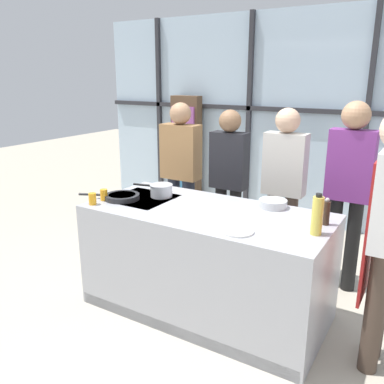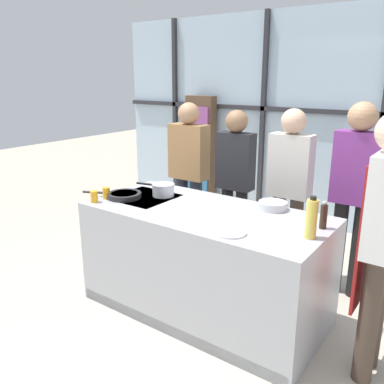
{
  "view_description": "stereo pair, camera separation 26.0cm",
  "coord_description": "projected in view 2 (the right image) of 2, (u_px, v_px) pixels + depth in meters",
  "views": [
    {
      "loc": [
        1.54,
        -2.75,
        1.98
      ],
      "look_at": [
        -0.2,
        0.1,
        1.02
      ],
      "focal_mm": 38.0,
      "sensor_mm": 36.0,
      "label": 1
    },
    {
      "loc": [
        1.75,
        -2.61,
        1.98
      ],
      "look_at": [
        -0.2,
        0.1,
        1.02
      ],
      "focal_mm": 38.0,
      "sensor_mm": 36.0,
      "label": 2
    }
  ],
  "objects": [
    {
      "name": "saucepan",
      "position": [
        163.0,
        189.0,
        3.7
      ],
      "size": [
        0.38,
        0.21,
        0.11
      ],
      "color": "silver",
      "rests_on": "demo_island"
    },
    {
      "name": "spectator_far_right",
      "position": [
        355.0,
        187.0,
        3.56
      ],
      "size": [
        0.4,
        0.25,
        1.77
      ],
      "rotation": [
        0.0,
        0.0,
        3.14
      ],
      "color": "black",
      "rests_on": "ground_plane"
    },
    {
      "name": "mixing_bowl",
      "position": [
        273.0,
        205.0,
        3.33
      ],
      "size": [
        0.23,
        0.23,
        0.07
      ],
      "color": "silver",
      "rests_on": "demo_island"
    },
    {
      "name": "spectator_center_right",
      "position": [
        289.0,
        183.0,
        3.92
      ],
      "size": [
        0.41,
        0.24,
        1.69
      ],
      "rotation": [
        0.0,
        0.0,
        3.14
      ],
      "color": "#47382D",
      "rests_on": "ground_plane"
    },
    {
      "name": "spectator_center_left",
      "position": [
        235.0,
        177.0,
        4.27
      ],
      "size": [
        0.39,
        0.23,
        1.65
      ],
      "rotation": [
        0.0,
        0.0,
        3.14
      ],
      "color": "black",
      "rests_on": "ground_plane"
    },
    {
      "name": "back_window_wall",
      "position": [
        319.0,
        122.0,
        5.21
      ],
      "size": [
        6.4,
        0.1,
        2.8
      ],
      "color": "silver",
      "rests_on": "ground_plane"
    },
    {
      "name": "spectator_far_left",
      "position": [
        189.0,
        168.0,
        4.6
      ],
      "size": [
        0.44,
        0.24,
        1.7
      ],
      "rotation": [
        0.0,
        0.0,
        3.14
      ],
      "color": "#232838",
      "rests_on": "ground_plane"
    },
    {
      "name": "frying_pan",
      "position": [
        124.0,
        195.0,
        3.66
      ],
      "size": [
        0.52,
        0.33,
        0.04
      ],
      "color": "#232326",
      "rests_on": "demo_island"
    },
    {
      "name": "bookshelf",
      "position": [
        200.0,
        152.0,
        6.19
      ],
      "size": [
        0.46,
        0.19,
        1.69
      ],
      "color": "brown",
      "rests_on": "ground_plane"
    },
    {
      "name": "juice_glass_near",
      "position": [
        94.0,
        197.0,
        3.52
      ],
      "size": [
        0.06,
        0.06,
        0.1
      ],
      "primitive_type": "cylinder",
      "color": "orange",
      "rests_on": "demo_island"
    },
    {
      "name": "oil_bottle",
      "position": [
        311.0,
        219.0,
        2.72
      ],
      "size": [
        0.08,
        0.08,
        0.3
      ],
      "color": "#E0CC4C",
      "rests_on": "demo_island"
    },
    {
      "name": "demo_island",
      "position": [
        204.0,
        262.0,
        3.44
      ],
      "size": [
        2.01,
        0.95,
        0.92
      ],
      "color": "#A8AAB2",
      "rests_on": "ground_plane"
    },
    {
      "name": "pepper_grinder",
      "position": [
        324.0,
        216.0,
        2.9
      ],
      "size": [
        0.05,
        0.05,
        0.21
      ],
      "color": "#332319",
      "rests_on": "demo_island"
    },
    {
      "name": "chef",
      "position": [
        382.0,
        232.0,
        2.54
      ],
      "size": [
        0.25,
        0.4,
        1.79
      ],
      "rotation": [
        0.0,
        0.0,
        1.57
      ],
      "color": "#47382D",
      "rests_on": "ground_plane"
    },
    {
      "name": "white_plate",
      "position": [
        230.0,
        233.0,
        2.83
      ],
      "size": [
        0.23,
        0.23,
        0.01
      ],
      "primitive_type": "cylinder",
      "color": "white",
      "rests_on": "demo_island"
    },
    {
      "name": "ground_plane",
      "position": [
        204.0,
        309.0,
        3.57
      ],
      "size": [
        18.0,
        18.0,
        0.0
      ],
      "primitive_type": "plane",
      "color": "#BCB29E"
    },
    {
      "name": "juice_glass_far",
      "position": [
        106.0,
        193.0,
        3.63
      ],
      "size": [
        0.06,
        0.06,
        0.1
      ],
      "primitive_type": "cylinder",
      "color": "orange",
      "rests_on": "demo_island"
    }
  ]
}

